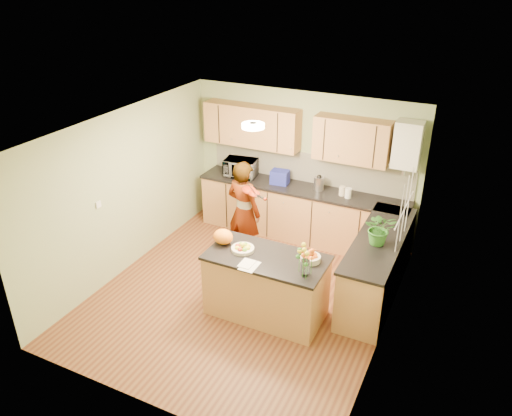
% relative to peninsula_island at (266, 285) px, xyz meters
% --- Properties ---
extents(floor, '(4.50, 4.50, 0.00)m').
position_rel_peninsula_island_xyz_m(floor, '(-0.46, 0.25, -0.46)').
color(floor, '#582B19').
rests_on(floor, ground).
extents(ceiling, '(4.00, 4.50, 0.02)m').
position_rel_peninsula_island_xyz_m(ceiling, '(-0.46, 0.25, 2.04)').
color(ceiling, silver).
rests_on(ceiling, wall_back).
extents(wall_back, '(4.00, 0.02, 2.50)m').
position_rel_peninsula_island_xyz_m(wall_back, '(-0.46, 2.50, 0.79)').
color(wall_back, '#9CAE7C').
rests_on(wall_back, floor).
extents(wall_front, '(4.00, 0.02, 2.50)m').
position_rel_peninsula_island_xyz_m(wall_front, '(-0.46, -2.00, 0.79)').
color(wall_front, '#9CAE7C').
rests_on(wall_front, floor).
extents(wall_left, '(0.02, 4.50, 2.50)m').
position_rel_peninsula_island_xyz_m(wall_left, '(-2.46, 0.25, 0.79)').
color(wall_left, '#9CAE7C').
rests_on(wall_left, floor).
extents(wall_right, '(0.02, 4.50, 2.50)m').
position_rel_peninsula_island_xyz_m(wall_right, '(1.54, 0.25, 0.79)').
color(wall_right, '#9CAE7C').
rests_on(wall_right, floor).
extents(back_counter, '(3.64, 0.62, 0.94)m').
position_rel_peninsula_island_xyz_m(back_counter, '(-0.36, 2.20, 0.01)').
color(back_counter, '#AB7B44').
rests_on(back_counter, floor).
extents(right_counter, '(0.62, 2.24, 0.94)m').
position_rel_peninsula_island_xyz_m(right_counter, '(1.24, 1.10, 0.01)').
color(right_counter, '#AB7B44').
rests_on(right_counter, floor).
extents(splashback, '(3.60, 0.02, 0.52)m').
position_rel_peninsula_island_xyz_m(splashback, '(-0.36, 2.48, 0.74)').
color(splashback, white).
rests_on(splashback, back_counter).
extents(upper_cabinets, '(3.20, 0.34, 0.70)m').
position_rel_peninsula_island_xyz_m(upper_cabinets, '(-0.64, 2.33, 1.39)').
color(upper_cabinets, '#AB7B44').
rests_on(upper_cabinets, wall_back).
extents(boiler, '(0.40, 0.30, 0.86)m').
position_rel_peninsula_island_xyz_m(boiler, '(1.24, 2.34, 1.44)').
color(boiler, white).
rests_on(boiler, wall_back).
extents(window_right, '(0.01, 1.30, 1.05)m').
position_rel_peninsula_island_xyz_m(window_right, '(1.53, 0.85, 1.09)').
color(window_right, white).
rests_on(window_right, wall_right).
extents(light_switch, '(0.02, 0.09, 0.09)m').
position_rel_peninsula_island_xyz_m(light_switch, '(-2.45, -0.35, 0.84)').
color(light_switch, white).
rests_on(light_switch, wall_left).
extents(ceiling_lamp, '(0.30, 0.30, 0.07)m').
position_rel_peninsula_island_xyz_m(ceiling_lamp, '(-0.46, 0.55, 2.00)').
color(ceiling_lamp, '#FFEABF').
rests_on(ceiling_lamp, ceiling).
extents(peninsula_island, '(1.59, 0.81, 0.91)m').
position_rel_peninsula_island_xyz_m(peninsula_island, '(0.00, 0.00, 0.00)').
color(peninsula_island, '#AB7B44').
rests_on(peninsula_island, floor).
extents(fruit_dish, '(0.31, 0.31, 0.11)m').
position_rel_peninsula_island_xyz_m(fruit_dish, '(-0.35, 0.00, 0.50)').
color(fruit_dish, beige).
rests_on(fruit_dish, peninsula_island).
extents(orange_bowl, '(0.26, 0.26, 0.15)m').
position_rel_peninsula_island_xyz_m(orange_bowl, '(0.55, 0.15, 0.52)').
color(orange_bowl, beige).
rests_on(orange_bowl, peninsula_island).
extents(flower_vase, '(0.25, 0.25, 0.46)m').
position_rel_peninsula_island_xyz_m(flower_vase, '(0.60, -0.18, 0.76)').
color(flower_vase, silver).
rests_on(flower_vase, peninsula_island).
extents(orange_bag, '(0.34, 0.31, 0.21)m').
position_rel_peninsula_island_xyz_m(orange_bag, '(-0.68, 0.05, 0.56)').
color(orange_bag, orange).
rests_on(orange_bag, peninsula_island).
extents(papers, '(0.20, 0.28, 0.01)m').
position_rel_peninsula_island_xyz_m(papers, '(-0.10, -0.30, 0.46)').
color(papers, white).
rests_on(papers, peninsula_island).
extents(violinist, '(0.69, 0.53, 1.68)m').
position_rel_peninsula_island_xyz_m(violinist, '(-0.92, 1.14, 0.38)').
color(violinist, tan).
rests_on(violinist, floor).
extents(violin, '(0.70, 0.61, 0.18)m').
position_rel_peninsula_island_xyz_m(violin, '(-0.72, 0.92, 0.89)').
color(violin, '#4A0E04').
rests_on(violin, violinist).
extents(microwave, '(0.60, 0.45, 0.31)m').
position_rel_peninsula_island_xyz_m(microwave, '(-1.53, 2.21, 0.64)').
color(microwave, white).
rests_on(microwave, back_counter).
extents(blue_box, '(0.32, 0.24, 0.24)m').
position_rel_peninsula_island_xyz_m(blue_box, '(-0.77, 2.20, 0.60)').
color(blue_box, navy).
rests_on(blue_box, back_counter).
extents(kettle, '(0.17, 0.17, 0.31)m').
position_rel_peninsula_island_xyz_m(kettle, '(-0.08, 2.24, 0.61)').
color(kettle, '#B2B2B6').
rests_on(kettle, back_counter).
extents(jar_cream, '(0.13, 0.13, 0.15)m').
position_rel_peninsula_island_xyz_m(jar_cream, '(0.33, 2.20, 0.56)').
color(jar_cream, beige).
rests_on(jar_cream, back_counter).
extents(jar_white, '(0.12, 0.12, 0.17)m').
position_rel_peninsula_island_xyz_m(jar_white, '(0.45, 2.15, 0.57)').
color(jar_white, white).
rests_on(jar_white, back_counter).
extents(potted_plant, '(0.51, 0.48, 0.47)m').
position_rel_peninsula_island_xyz_m(potted_plant, '(1.24, 0.92, 0.72)').
color(potted_plant, '#327627').
rests_on(potted_plant, right_counter).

